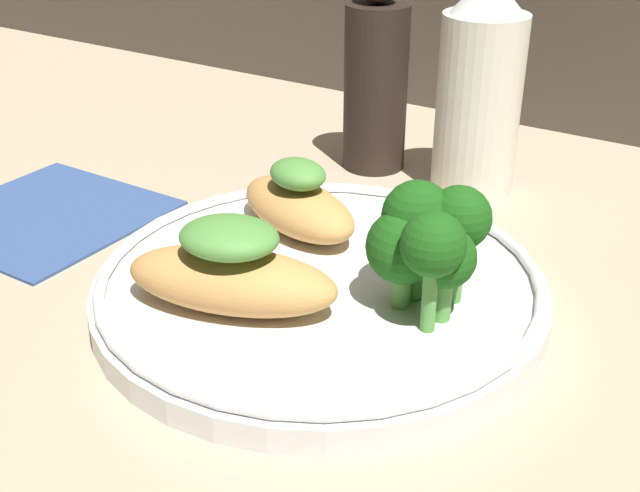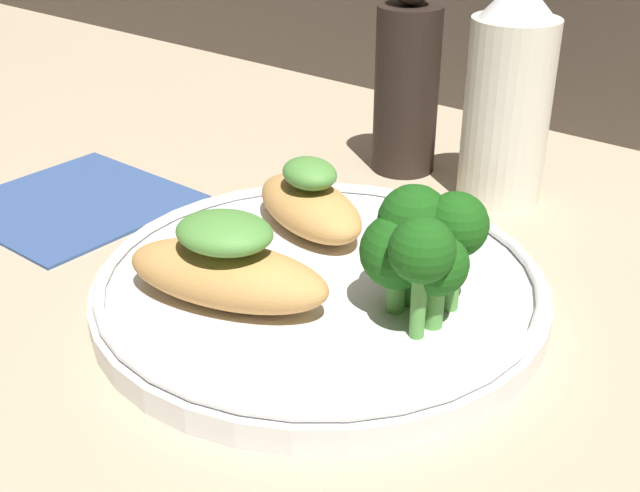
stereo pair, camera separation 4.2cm
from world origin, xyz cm
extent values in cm
cube|color=tan|center=(0.00, 0.00, -0.50)|extent=(180.00, 180.00, 1.00)
cylinder|color=white|center=(0.00, 0.00, 0.70)|extent=(24.21, 24.21, 1.40)
torus|color=white|center=(0.00, 0.00, 1.70)|extent=(23.61, 23.61, 0.60)
ellipsoid|color=tan|center=(-2.22, -4.65, 2.92)|extent=(11.71, 7.55, 3.05)
ellipsoid|color=#518E3D|center=(-2.22, -4.65, 5.31)|extent=(5.94, 5.30, 1.73)
ellipsoid|color=tan|center=(-4.31, 4.32, 2.77)|extent=(10.10, 7.34, 2.75)
ellipsoid|color=#518E3D|center=(-4.31, 4.32, 4.96)|extent=(4.53, 4.09, 1.63)
cylinder|color=#569942|center=(7.02, 0.34, 2.57)|extent=(1.00, 1.00, 2.33)
sphere|color=#195114|center=(7.02, 0.34, 4.80)|extent=(3.06, 3.06, 3.06)
cylinder|color=#569942|center=(6.79, 1.90, 3.16)|extent=(0.93, 0.93, 3.52)
sphere|color=#195114|center=(6.79, 1.90, 6.05)|extent=(3.21, 3.21, 3.21)
cylinder|color=#569942|center=(4.96, 1.10, 3.07)|extent=(1.06, 1.06, 3.34)
sphere|color=#195114|center=(4.96, 1.10, 5.99)|extent=(3.57, 3.57, 3.57)
cylinder|color=#569942|center=(4.83, -0.39, 2.42)|extent=(0.95, 0.95, 2.04)
sphere|color=#195114|center=(4.83, -0.39, 4.75)|extent=(3.74, 3.74, 3.74)
cylinder|color=#569942|center=(6.93, -1.25, 3.18)|extent=(0.72, 0.72, 3.55)
sphere|color=#195114|center=(6.93, -1.25, 6.04)|extent=(3.10, 3.10, 3.10)
cylinder|color=silver|center=(0.75, 18.56, 6.09)|extent=(5.69, 5.69, 12.18)
cylinder|color=black|center=(-7.17, 18.56, 5.98)|extent=(4.61, 4.61, 11.95)
cube|color=#334C7F|center=(-20.84, -0.88, 0.20)|extent=(13.03, 13.03, 0.40)
camera|label=1|loc=(20.01, -31.08, 22.99)|focal=45.00mm
camera|label=2|loc=(23.39, -28.63, 22.99)|focal=45.00mm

